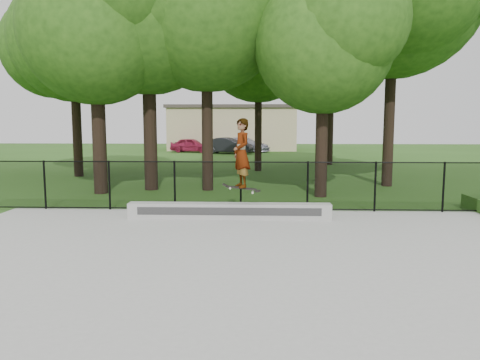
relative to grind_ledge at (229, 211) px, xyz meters
The scene contains 10 objects.
ground 4.72m from the grind_ledge, 86.66° to the right, with size 100.00×100.00×0.00m, color #295116.
concrete_slab 4.71m from the grind_ledge, 86.66° to the right, with size 14.00×12.00×0.06m, color #9E9D98.
grind_ledge is the anchor object (origin of this frame).
car_a 29.37m from the grind_ledge, 100.21° to the left, with size 1.50×3.71×1.27m, color maroon.
car_b 27.32m from the grind_ledge, 93.82° to the left, with size 1.45×3.77×1.37m, color black.
car_c 29.38m from the grind_ledge, 90.84° to the left, with size 1.85×4.18×1.32m, color #9291A5.
skater_airborne 1.65m from the grind_ledge, 37.07° to the right, with size 0.84×0.79×1.98m.
chainlink_fence 1.34m from the grind_ledge, 77.12° to the left, with size 16.06×0.06×1.50m.
tree_row 10.75m from the grind_ledge, 89.85° to the left, with size 21.19×18.14×11.81m.
distant_building 33.40m from the grind_ledge, 92.97° to the left, with size 12.40×6.40×4.30m.
Camera 1 is at (0.53, -8.00, 2.73)m, focal length 35.00 mm.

